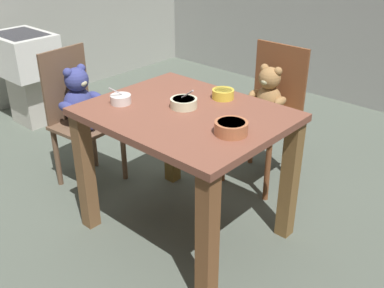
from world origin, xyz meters
name	(u,v)px	position (x,y,z in m)	size (l,w,h in m)	color
ground_plane	(186,231)	(0.00, 0.00, -0.02)	(5.20, 5.20, 0.04)	#545C51
dining_table	(186,138)	(0.00, 0.00, 0.60)	(1.01, 0.81, 0.75)	brown
teddy_chair_far_center	(266,107)	(-0.01, 0.79, 0.53)	(0.42, 0.40, 0.92)	brown
teddy_chair_near_left	(80,106)	(-0.89, -0.05, 0.55)	(0.39, 0.41, 0.91)	brown
porridge_bowl_yellow_far_center	(223,94)	(0.03, 0.27, 0.78)	(0.12, 0.12, 0.05)	yellow
porridge_bowl_white_near_left	(121,99)	(-0.33, -0.16, 0.78)	(0.11, 0.12, 0.10)	silver
porridge_bowl_terracotta_near_right	(231,128)	(0.34, -0.06, 0.78)	(0.16, 0.16, 0.06)	#B96D46
porridge_bowl_cream_center	(184,103)	(-0.04, 0.03, 0.78)	(0.15, 0.14, 0.12)	beige
sink_basin	(25,66)	(-2.05, 0.22, 0.51)	(0.55, 0.41, 0.78)	#B7B2A8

